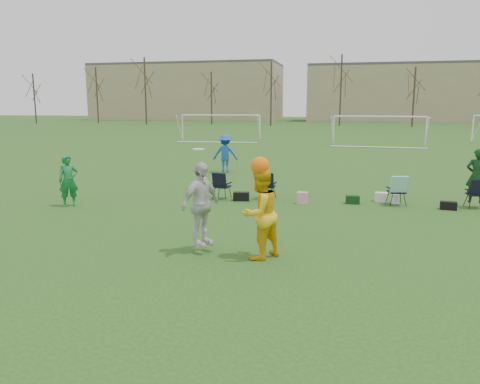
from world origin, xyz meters
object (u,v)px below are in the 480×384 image
(goal_left, at_px, (221,120))
(goal_mid, at_px, (379,122))
(fielder_blue, at_px, (225,154))
(center_contest, at_px, (236,209))
(fielder_green_near, at_px, (69,181))

(goal_left, distance_m, goal_mid, 14.14)
(fielder_blue, distance_m, center_contest, 13.18)
(fielder_blue, bearing_deg, goal_mid, -125.23)
(fielder_blue, bearing_deg, fielder_green_near, 61.26)
(fielder_green_near, bearing_deg, goal_mid, 27.64)
(goal_left, xyz_separation_m, goal_mid, (14.00, -2.00, 0.00))
(fielder_blue, xyz_separation_m, goal_mid, (8.30, 17.81, 0.99))
(fielder_blue, height_order, goal_mid, goal_mid)
(fielder_green_near, distance_m, goal_mid, 29.00)
(fielder_green_near, height_order, goal_left, goal_left)
(goal_left, bearing_deg, fielder_green_near, -89.57)
(fielder_blue, distance_m, goal_left, 20.64)
(center_contest, height_order, goal_left, goal_left)
(fielder_blue, bearing_deg, center_contest, 95.68)
(center_contest, bearing_deg, fielder_blue, 105.92)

